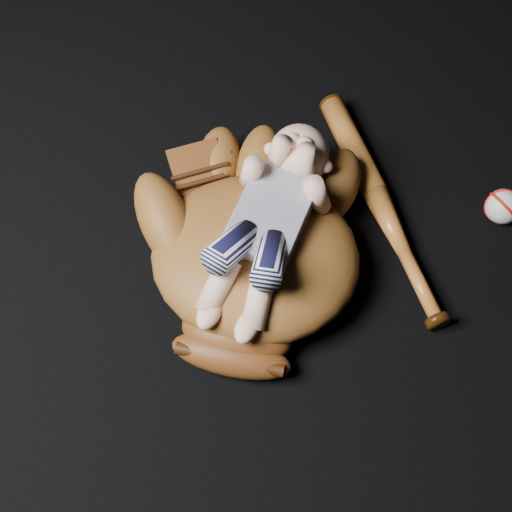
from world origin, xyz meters
name	(u,v)px	position (x,y,z in m)	size (l,w,h in m)	color
baseball_glove	(255,251)	(0.01, -0.06, 0.08)	(0.44, 0.50, 0.16)	brown
newborn_baby	(264,228)	(0.02, -0.04, 0.14)	(0.18, 0.39, 0.16)	beige
baseball_bat	(381,205)	(0.20, 0.13, 0.02)	(0.05, 0.51, 0.05)	#B06122
baseball	(503,207)	(0.41, 0.17, 0.03)	(0.06, 0.06, 0.06)	silver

